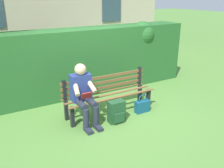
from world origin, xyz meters
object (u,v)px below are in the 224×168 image
object	(u,v)px
backpack	(116,112)
handbag	(142,106)
park_bench	(108,92)
person_seated	(83,93)

from	to	relation	value
backpack	handbag	size ratio (longest dim) A/B	1.08
park_bench	handbag	world-z (taller)	park_bench
person_seated	park_bench	bearing A→B (deg)	-163.97
person_seated	backpack	size ratio (longest dim) A/B	2.67
park_bench	backpack	xyz separation A→B (m)	(0.08, 0.48, -0.22)
park_bench	backpack	world-z (taller)	park_bench
person_seated	backpack	xyz separation A→B (m)	(-0.54, 0.30, -0.40)
person_seated	backpack	world-z (taller)	person_seated
backpack	person_seated	bearing A→B (deg)	-29.24
park_bench	handbag	bearing A→B (deg)	147.35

